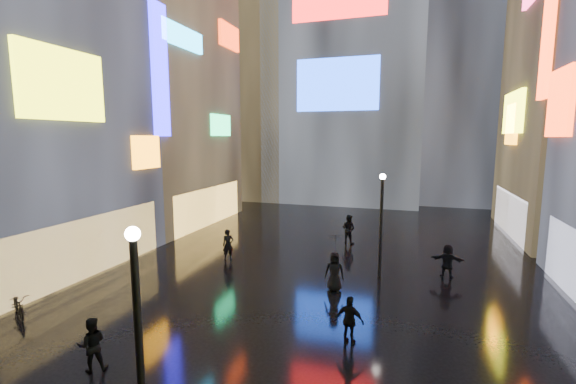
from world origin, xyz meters
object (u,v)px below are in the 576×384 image
at_px(lamp_near, 139,335).
at_px(pedestrian_3, 350,320).
at_px(lamp_far, 381,219).
at_px(bicycle, 18,305).

relative_size(lamp_near, pedestrian_3, 3.12).
bearing_deg(pedestrian_3, lamp_near, 73.34).
relative_size(lamp_far, bicycle, 2.92).
xyz_separation_m(lamp_near, pedestrian_3, (3.40, 6.18, -2.11)).
distance_m(lamp_far, pedestrian_3, 7.09).
distance_m(pedestrian_3, bicycle, 12.76).
relative_size(lamp_near, bicycle, 2.92).
xyz_separation_m(pedestrian_3, bicycle, (-12.61, -1.91, -0.36)).
bearing_deg(lamp_far, pedestrian_3, -93.84).
height_order(lamp_near, bicycle, lamp_near).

